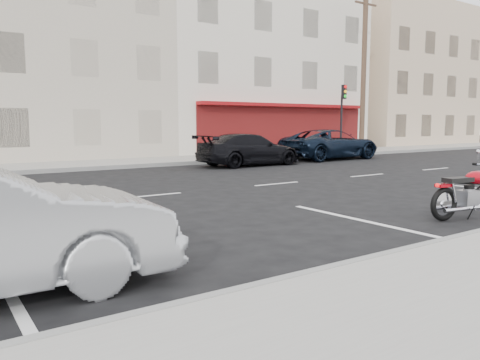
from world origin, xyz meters
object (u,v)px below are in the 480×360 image
object	(u,v)px
fire_hydrant	(321,145)
suv_far	(330,144)
car_far	(249,150)
utility_pole	(364,73)
traffic_light	(342,110)

from	to	relation	value
fire_hydrant	suv_far	bearing A→B (deg)	-125.46
car_far	fire_hydrant	bearing A→B (deg)	-67.24
suv_far	car_far	size ratio (longest dim) A/B	1.14
suv_far	utility_pole	bearing A→B (deg)	-64.87
car_far	traffic_light	bearing A→B (deg)	-71.95
traffic_light	car_far	world-z (taller)	traffic_light
suv_far	car_far	bearing A→B (deg)	95.07
utility_pole	suv_far	size ratio (longest dim) A/B	1.69
traffic_light	car_far	xyz separation A→B (m)	(-8.71, -3.01, -1.88)
utility_pole	fire_hydrant	bearing A→B (deg)	-178.36
traffic_light	fire_hydrant	world-z (taller)	traffic_light
utility_pole	suv_far	distance (m)	7.17
suv_far	car_far	distance (m)	5.43
traffic_light	fire_hydrant	size ratio (longest dim) A/B	5.28
traffic_light	car_far	distance (m)	9.41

